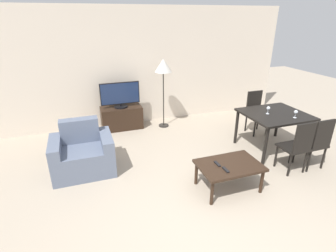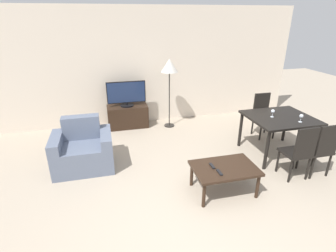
{
  "view_description": "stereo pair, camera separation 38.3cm",
  "coord_description": "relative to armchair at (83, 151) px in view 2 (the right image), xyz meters",
  "views": [
    {
      "loc": [
        -1.36,
        -2.12,
        2.49
      ],
      "look_at": [
        0.06,
        1.96,
        0.65
      ],
      "focal_mm": 28.0,
      "sensor_mm": 36.0,
      "label": 1
    },
    {
      "loc": [
        -0.99,
        -2.23,
        2.49
      ],
      "look_at": [
        0.06,
        1.96,
        0.65
      ],
      "focal_mm": 28.0,
      "sensor_mm": 36.0,
      "label": 2
    }
  ],
  "objects": [
    {
      "name": "remote_secondary",
      "position": [
        1.93,
        -1.38,
        0.12
      ],
      "size": [
        0.04,
        0.15,
        0.02
      ],
      "color": "black",
      "rests_on": "coffee_table"
    },
    {
      "name": "dining_chair_near_right",
      "position": [
        3.77,
        -1.22,
        0.2
      ],
      "size": [
        0.4,
        0.4,
        0.94
      ],
      "color": "black",
      "rests_on": "ground_plane"
    },
    {
      "name": "ground_plane",
      "position": [
        1.44,
        -2.02,
        -0.31
      ],
      "size": [
        18.0,
        18.0,
        0.0
      ],
      "primitive_type": "plane",
      "color": "tan"
    },
    {
      "name": "wall_back",
      "position": [
        1.44,
        1.93,
        1.04
      ],
      "size": [
        7.55,
        0.06,
        2.7
      ],
      "color": "beige",
      "rests_on": "ground_plane"
    },
    {
      "name": "floor_lamp",
      "position": [
        1.91,
        1.42,
        1.09
      ],
      "size": [
        0.39,
        0.39,
        1.6
      ],
      "color": "black",
      "rests_on": "ground_plane"
    },
    {
      "name": "tv_stand",
      "position": [
        0.94,
        1.63,
        -0.05
      ],
      "size": [
        0.93,
        0.45,
        0.52
      ],
      "color": "black",
      "rests_on": "ground_plane"
    },
    {
      "name": "remote_primary",
      "position": [
        1.89,
        -1.19,
        0.12
      ],
      "size": [
        0.04,
        0.15,
        0.02
      ],
      "color": "black",
      "rests_on": "coffee_table"
    },
    {
      "name": "dining_chair_near",
      "position": [
        3.36,
        -1.22,
        0.2
      ],
      "size": [
        0.4,
        0.4,
        0.94
      ],
      "color": "black",
      "rests_on": "ground_plane"
    },
    {
      "name": "dining_chair_far",
      "position": [
        3.77,
        0.44,
        0.2
      ],
      "size": [
        0.4,
        0.4,
        0.94
      ],
      "color": "black",
      "rests_on": "ground_plane"
    },
    {
      "name": "tv",
      "position": [
        0.94,
        1.63,
        0.5
      ],
      "size": [
        0.89,
        0.31,
        0.58
      ],
      "color": "black",
      "rests_on": "tv_stand"
    },
    {
      "name": "coffee_table",
      "position": [
        2.07,
        -1.25,
        0.06
      ],
      "size": [
        0.94,
        0.63,
        0.43
      ],
      "color": "black",
      "rests_on": "ground_plane"
    },
    {
      "name": "wine_glass_left",
      "position": [
        3.4,
        -0.36,
        0.55
      ],
      "size": [
        0.07,
        0.07,
        0.15
      ],
      "color": "silver",
      "rests_on": "dining_table"
    },
    {
      "name": "dining_table",
      "position": [
        3.56,
        -0.39,
        0.36
      ],
      "size": [
        1.16,
        1.03,
        0.76
      ],
      "color": "black",
      "rests_on": "ground_plane"
    },
    {
      "name": "armchair",
      "position": [
        0.0,
        0.0,
        0.0
      ],
      "size": [
        1.0,
        0.75,
        0.87
      ],
      "color": "slate",
      "rests_on": "ground_plane"
    },
    {
      "name": "wine_glass_center",
      "position": [
        3.74,
        -0.7,
        0.55
      ],
      "size": [
        0.07,
        0.07,
        0.15
      ],
      "color": "silver",
      "rests_on": "dining_table"
    }
  ]
}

